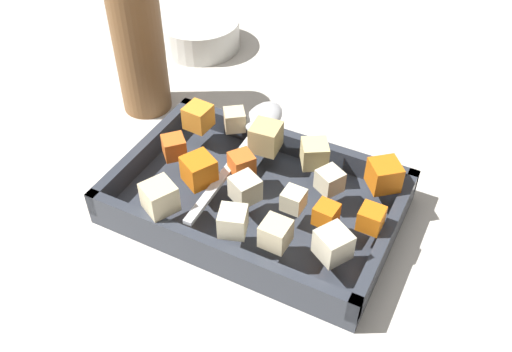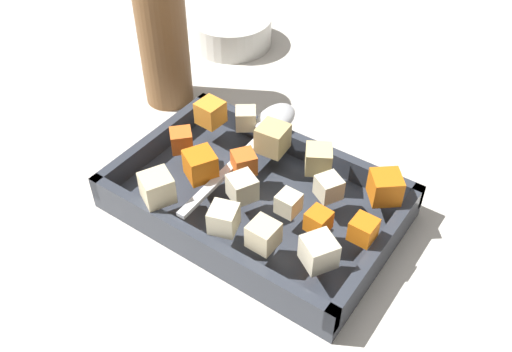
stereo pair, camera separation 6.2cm
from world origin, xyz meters
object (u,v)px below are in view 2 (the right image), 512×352
Objects in this scene: baking_dish at (256,202)px; serving_spoon at (269,125)px; pepper_mill at (162,33)px; small_prep_bowl at (231,31)px.

serving_spoon is (-0.04, 0.08, 0.04)m from baking_dish.
baking_dish is 0.10m from serving_spoon.
pepper_mill is (-0.19, 0.03, 0.05)m from serving_spoon.
small_prep_bowl reaches higher than baking_dish.
pepper_mill is (-0.23, 0.11, 0.09)m from baking_dish.
serving_spoon is 0.20m from pepper_mill.
pepper_mill reaches higher than serving_spoon.
baking_dish is 0.27m from pepper_mill.
baking_dish is at bearing 23.13° from serving_spoon.
small_prep_bowl is at bearing 96.31° from pepper_mill.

